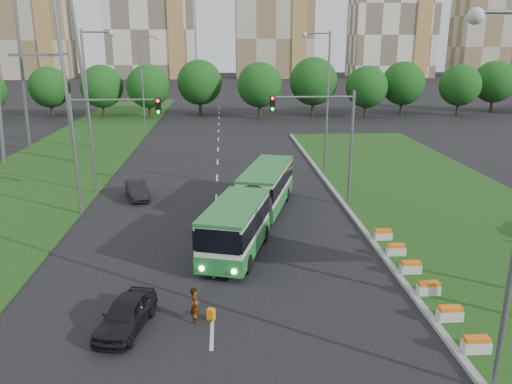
{
  "coord_description": "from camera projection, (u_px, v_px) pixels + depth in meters",
  "views": [
    {
      "loc": [
        -2.41,
        -23.32,
        11.01
      ],
      "look_at": [
        -0.53,
        4.84,
        2.6
      ],
      "focal_mm": 35.0,
      "sensor_mm": 36.0,
      "label": 1
    }
  ],
  "objects": [
    {
      "name": "apartment_tower_east",
      "position": [
        393.0,
        5.0,
        165.83
      ],
      "size": [
        27.0,
        15.0,
        47.0
      ],
      "primitive_type": "cube",
      "color": "beige",
      "rests_on": "ground"
    },
    {
      "name": "midrise_east",
      "position": [
        494.0,
        16.0,
        169.06
      ],
      "size": [
        24.0,
        14.0,
        40.0
      ],
      "primitive_type": "cube",
      "color": "#B8AD94",
      "rests_on": "ground"
    },
    {
      "name": "median_kerb",
      "position": [
        350.0,
        212.0,
        33.6
      ],
      "size": [
        0.3,
        60.0,
        0.18
      ],
      "primitive_type": "cube",
      "color": "gray",
      "rests_on": "ground"
    },
    {
      "name": "tree_line",
      "position": [
        302.0,
        87.0,
        77.54
      ],
      "size": [
        120.0,
        8.0,
        9.0
      ],
      "primitive_type": null,
      "color": "#124613",
      "rests_on": "ground"
    },
    {
      "name": "traffic_mast_median",
      "position": [
        329.0,
        130.0,
        33.93
      ],
      "size": [
        5.76,
        0.32,
        8.0
      ],
      "color": "slate",
      "rests_on": "ground"
    },
    {
      "name": "shopping_trolley",
      "position": [
        211.0,
        315.0,
        20.62
      ],
      "size": [
        0.3,
        0.32,
        0.51
      ],
      "rotation": [
        0.0,
        0.0,
        -0.37
      ],
      "color": "orange",
      "rests_on": "ground"
    },
    {
      "name": "flower_planters",
      "position": [
        419.0,
        277.0,
        23.5
      ],
      "size": [
        1.1,
        11.5,
        0.6
      ],
      "primitive_type": null,
      "color": "silver",
      "rests_on": "grass_median"
    },
    {
      "name": "apartment_tower_west",
      "position": [
        23.0,
        1.0,
        158.04
      ],
      "size": [
        26.0,
        15.0,
        48.0
      ],
      "primitive_type": "cube",
      "color": "#B8AD94",
      "rests_on": "ground"
    },
    {
      "name": "articulated_bus",
      "position": [
        251.0,
        203.0,
        30.72
      ],
      "size": [
        2.43,
        15.61,
        2.57
      ],
      "rotation": [
        0.0,
        0.0,
        -0.29
      ],
      "color": "beige",
      "rests_on": "ground"
    },
    {
      "name": "lane_markings",
      "position": [
        217.0,
        172.0,
        44.53
      ],
      "size": [
        0.2,
        100.0,
        0.01
      ],
      "primitive_type": null,
      "color": "#B1B2AB",
      "rests_on": "ground"
    },
    {
      "name": "car_left_far",
      "position": [
        137.0,
        190.0,
        36.84
      ],
      "size": [
        2.43,
        4.11,
        1.28
      ],
      "primitive_type": "imported",
      "rotation": [
        0.0,
        0.0,
        0.3
      ],
      "color": "black",
      "rests_on": "ground"
    },
    {
      "name": "car_left_near",
      "position": [
        126.0,
        314.0,
        19.89
      ],
      "size": [
        2.35,
        4.05,
        1.3
      ],
      "primitive_type": "imported",
      "rotation": [
        0.0,
        0.0,
        -0.23
      ],
      "color": "black",
      "rests_on": "ground"
    },
    {
      "name": "left_verge",
      "position": [
        63.0,
        161.0,
        48.34
      ],
      "size": [
        12.0,
        110.0,
        0.1
      ],
      "primitive_type": "cube",
      "color": "#184614",
      "rests_on": "ground"
    },
    {
      "name": "pedestrian",
      "position": [
        195.0,
        305.0,
        20.35
      ],
      "size": [
        0.43,
        0.6,
        1.54
      ],
      "primitive_type": "imported",
      "rotation": [
        0.0,
        0.0,
        1.69
      ],
      "color": "gray",
      "rests_on": "ground"
    },
    {
      "name": "grass_median",
      "position": [
        450.0,
        210.0,
        34.05
      ],
      "size": [
        14.0,
        60.0,
        0.15
      ],
      "primitive_type": "cube",
      "color": "#184614",
      "rests_on": "ground"
    },
    {
      "name": "traffic_mast_left",
      "position": [
        99.0,
        135.0,
        32.01
      ],
      "size": [
        5.76,
        0.32,
        8.0
      ],
      "color": "slate",
      "rests_on": "ground"
    },
    {
      "name": "street_lamps",
      "position": [
        214.0,
        122.0,
        33.25
      ],
      "size": [
        36.0,
        60.0,
        12.0
      ],
      "primitive_type": null,
      "color": "slate",
      "rests_on": "ground"
    },
    {
      "name": "ground",
      "position": [
        273.0,
        267.0,
        25.59
      ],
      "size": [
        360.0,
        360.0,
        0.0
      ],
      "primitive_type": "plane",
      "color": "black",
      "rests_on": "ground"
    }
  ]
}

